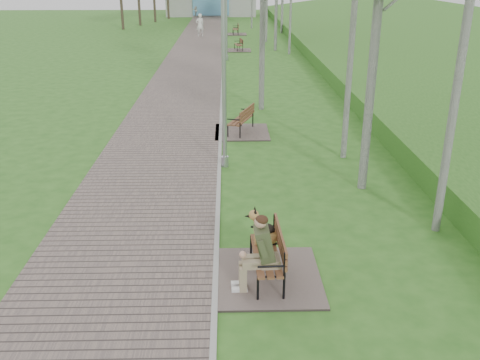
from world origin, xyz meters
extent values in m
plane|color=#2D621E|center=(0.00, 0.00, 0.00)|extent=(120.00, 120.00, 0.00)
cube|color=#635550|center=(-1.75, 21.50, 0.02)|extent=(3.50, 67.00, 0.04)
cube|color=#999993|center=(0.00, 21.50, 0.03)|extent=(0.10, 67.00, 0.05)
cube|color=#4E8B31|center=(12.00, 20.00, 0.00)|extent=(14.00, 70.00, 1.60)
cube|color=#518DB5|center=(-1.50, 48.40, 1.50)|extent=(4.00, 0.20, 2.60)
cube|color=#635550|center=(0.94, -5.33, 0.02)|extent=(1.84, 2.04, 0.04)
cube|color=brown|center=(0.89, -5.33, 0.46)|extent=(0.51, 1.55, 0.04)
cube|color=brown|center=(1.13, -5.32, 0.73)|extent=(0.09, 1.53, 0.34)
cube|color=#635550|center=(0.71, 3.63, 0.02)|extent=(1.77, 1.97, 0.04)
cube|color=brown|center=(0.66, 3.63, 0.44)|extent=(0.92, 1.54, 0.04)
cube|color=brown|center=(0.88, 3.55, 0.71)|extent=(0.54, 1.40, 0.32)
cube|color=#635550|center=(1.05, 22.63, 0.02)|extent=(1.54, 1.72, 0.04)
cube|color=brown|center=(1.00, 22.63, 0.39)|extent=(0.56, 1.33, 0.03)
cube|color=brown|center=(1.20, 22.66, 0.62)|extent=(0.21, 1.28, 0.28)
cube|color=#635550|center=(1.00, 31.89, 0.02)|extent=(1.73, 1.92, 0.04)
cube|color=brown|center=(0.95, 31.89, 0.43)|extent=(0.45, 1.45, 0.04)
cube|color=brown|center=(1.18, 31.89, 0.69)|extent=(0.05, 1.44, 0.32)
cylinder|color=#9C9FA4|center=(0.16, 0.40, 0.15)|extent=(0.20, 0.20, 0.29)
cylinder|color=#9C9FA4|center=(0.16, 0.40, 2.45)|extent=(0.12, 0.12, 4.89)
cylinder|color=#9C9FA4|center=(0.22, 18.71, 0.14)|extent=(0.19, 0.19, 0.29)
cylinder|color=#9C9FA4|center=(0.22, 18.71, 2.41)|extent=(0.12, 0.12, 4.81)
cylinder|color=#9C9FA4|center=(0.11, 31.86, 0.13)|extent=(0.17, 0.17, 0.26)
cylinder|color=#9C9FA4|center=(0.11, 31.86, 2.15)|extent=(0.10, 0.10, 4.31)
imported|color=white|center=(-1.89, 30.43, 0.88)|extent=(0.75, 0.61, 1.77)
imported|color=#9C9688|center=(-3.20, 48.48, 0.79)|extent=(0.95, 0.86, 1.58)
cylinder|color=silver|center=(4.58, -3.55, 4.06)|extent=(0.18, 0.18, 8.12)
cylinder|color=silver|center=(3.57, -1.23, 3.78)|extent=(0.19, 0.19, 7.56)
camera|label=1|loc=(0.24, -13.48, 5.11)|focal=40.00mm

